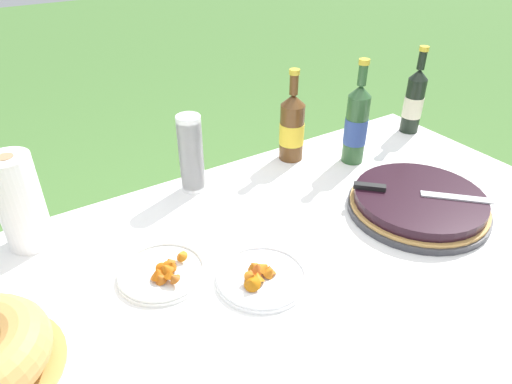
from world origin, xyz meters
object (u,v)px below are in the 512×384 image
object	(u,v)px
serving_knife	(410,192)
snack_plate_left	(163,271)
berry_tart	(418,203)
paper_towel_roll	(20,202)
cup_stack	(191,154)
cider_bottle_amber	(292,127)
snack_plate_near	(261,276)
juice_bottle_red	(414,101)
cider_bottle_green	(356,124)

from	to	relation	value
serving_knife	snack_plate_left	distance (m)	0.71
berry_tart	paper_towel_roll	bearing A→B (deg)	155.10
berry_tart	snack_plate_left	world-z (taller)	berry_tart
serving_knife	paper_towel_roll	bearing A→B (deg)	-159.56
berry_tart	snack_plate_left	bearing A→B (deg)	168.63
cup_stack	cider_bottle_amber	world-z (taller)	cider_bottle_amber
berry_tart	cup_stack	size ratio (longest dim) A/B	1.63
cup_stack	snack_plate_left	world-z (taller)	cup_stack
snack_plate_left	serving_knife	bearing A→B (deg)	-10.06
berry_tart	cup_stack	distance (m)	0.67
serving_knife	snack_plate_near	bearing A→B (deg)	-133.48
snack_plate_near	snack_plate_left	size ratio (longest dim) A/B	1.03
berry_tart	juice_bottle_red	xyz separation A→B (m)	(0.40, 0.39, 0.09)
cup_stack	cider_bottle_green	world-z (taller)	cider_bottle_green
cider_bottle_green	cider_bottle_amber	size ratio (longest dim) A/B	1.12
serving_knife	cider_bottle_amber	distance (m)	0.45
cider_bottle_amber	paper_towel_roll	size ratio (longest dim) A/B	1.22
cider_bottle_green	cider_bottle_amber	distance (m)	0.21
serving_knife	cider_bottle_amber	world-z (taller)	cider_bottle_amber
juice_bottle_red	snack_plate_left	world-z (taller)	juice_bottle_red
serving_knife	paper_towel_roll	xyz separation A→B (m)	(-0.93, 0.42, 0.06)
serving_knife	paper_towel_roll	size ratio (longest dim) A/B	1.12
berry_tart	paper_towel_roll	size ratio (longest dim) A/B	1.56
cider_bottle_green	snack_plate_left	size ratio (longest dim) A/B	1.65
juice_bottle_red	paper_towel_roll	bearing A→B (deg)	177.65
cup_stack	paper_towel_roll	size ratio (longest dim) A/B	0.95
cider_bottle_amber	juice_bottle_red	bearing A→B (deg)	-7.59
cup_stack	cider_bottle_green	bearing A→B (deg)	-13.44
serving_knife	cider_bottle_amber	bearing A→B (deg)	146.82
cider_bottle_amber	juice_bottle_red	world-z (taller)	juice_bottle_red
berry_tart	cider_bottle_amber	distance (m)	0.48
serving_knife	cider_bottle_green	distance (m)	0.32
juice_bottle_red	snack_plate_near	size ratio (longest dim) A/B	1.48
snack_plate_near	paper_towel_roll	size ratio (longest dim) A/B	0.86
berry_tart	snack_plate_near	bearing A→B (deg)	179.44
serving_knife	paper_towel_roll	world-z (taller)	paper_towel_roll
snack_plate_near	cider_bottle_green	bearing A→B (deg)	29.02
cider_bottle_amber	paper_towel_roll	distance (m)	0.84
cider_bottle_green	juice_bottle_red	world-z (taller)	cider_bottle_green
cider_bottle_green	juice_bottle_red	size ratio (longest dim) A/B	1.08
cider_bottle_green	juice_bottle_red	xyz separation A→B (m)	(0.35, 0.06, -0.01)
berry_tart	serving_knife	world-z (taller)	serving_knife
snack_plate_near	paper_towel_roll	bearing A→B (deg)	134.17
serving_knife	cup_stack	distance (m)	0.64
berry_tart	cup_stack	xyz separation A→B (m)	(-0.48, 0.45, 0.09)
cider_bottle_green	berry_tart	bearing A→B (deg)	-98.97
cup_stack	cider_bottle_green	distance (m)	0.55
berry_tart	snack_plate_left	xyz separation A→B (m)	(-0.71, 0.14, -0.02)
cider_bottle_amber	snack_plate_near	bearing A→B (deg)	-132.69
cup_stack	serving_knife	bearing A→B (deg)	-43.20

